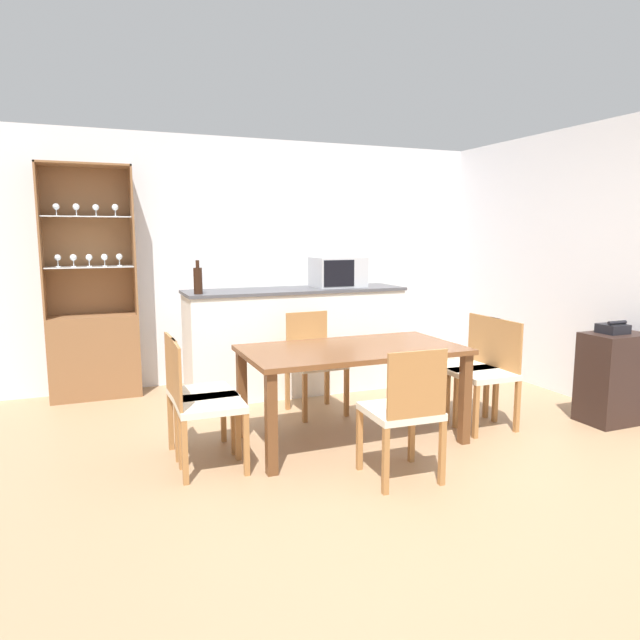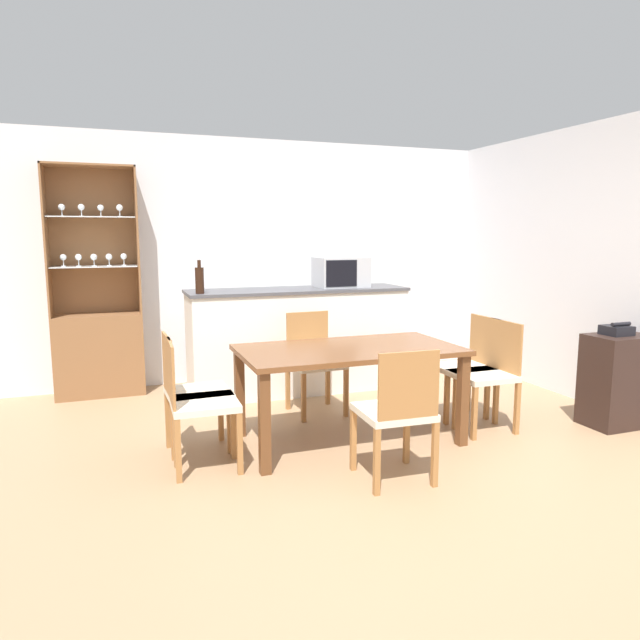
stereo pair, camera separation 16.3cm
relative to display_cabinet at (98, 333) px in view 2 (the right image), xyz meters
name	(u,v)px [view 2 (the right image)]	position (x,y,z in m)	size (l,w,h in m)	color
ground_plane	(360,463)	(1.69, -2.44, -0.61)	(18.00, 18.00, 0.00)	#A37F5B
wall_back	(262,261)	(1.69, 0.19, 0.67)	(6.80, 0.06, 2.55)	silver
wall_right	(622,268)	(4.27, -2.14, 0.67)	(0.06, 4.60, 2.55)	silver
kitchen_counter	(298,340)	(1.87, -0.52, -0.09)	(2.17, 0.60, 1.03)	white
display_cabinet	(98,333)	(0.00, 0.00, 0.00)	(0.82, 0.35, 2.19)	brown
dining_table	(349,359)	(1.79, -2.01, 0.02)	(1.63, 0.88, 0.72)	brown
dining_chair_side_left_near	(198,403)	(0.64, -2.14, -0.15)	(0.44, 0.44, 0.87)	beige
dining_chair_side_right_near	(487,374)	(2.93, -2.14, -0.15)	(0.44, 0.44, 0.87)	beige
dining_chair_side_right_far	(468,367)	(2.93, -1.88, -0.15)	(0.43, 0.43, 0.87)	beige
dining_chair_side_left_far	(192,392)	(0.64, -1.88, -0.15)	(0.45, 0.45, 0.87)	beige
dining_chair_head_near	(396,412)	(1.78, -2.78, -0.15)	(0.45, 0.45, 0.87)	beige
dining_chair_head_far	(314,361)	(1.78, -1.24, -0.15)	(0.45, 0.45, 0.87)	beige
microwave	(341,272)	(2.34, -0.49, 0.57)	(0.50, 0.39, 0.30)	#B7BABF
wine_bottle	(200,280)	(0.89, -0.68, 0.55)	(0.08, 0.08, 0.30)	black
side_cabinet	(617,380)	(3.99, -2.44, -0.23)	(0.51, 0.36, 0.75)	black
telephone	(617,330)	(3.96, -2.42, 0.19)	(0.20, 0.19, 0.11)	black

